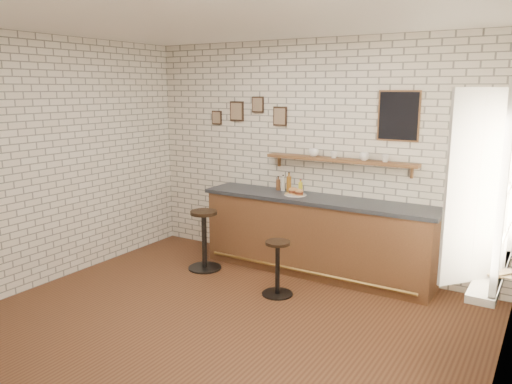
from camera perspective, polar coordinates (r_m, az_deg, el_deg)
ground at (r=5.40m, az=-3.08°, el=-14.31°), size 5.00×5.00×0.00m
bar_counter at (r=6.51m, az=6.89°, el=-4.97°), size 3.10×0.65×1.01m
sandwich_plate at (r=6.49m, az=4.53°, el=-0.32°), size 0.28×0.28×0.01m
ciabatta_sandwich at (r=6.47m, az=4.62°, el=0.06°), size 0.26×0.19×0.08m
potato_chips at (r=6.50m, az=4.30°, el=-0.23°), size 0.25×0.19×0.00m
bitters_bottle_brown at (r=6.79m, az=2.55°, el=0.87°), size 0.06×0.06×0.19m
bitters_bottle_white at (r=6.75m, az=3.11°, el=0.89°), size 0.06×0.06×0.22m
bitters_bottle_amber at (r=6.71m, az=3.78°, el=0.97°), size 0.06×0.06×0.26m
condiment_bottle_yellow at (r=6.64m, az=5.10°, el=0.56°), size 0.06×0.06×0.18m
bar_stool_left at (r=6.67m, az=-5.94°, el=-5.25°), size 0.45×0.45×0.80m
bar_stool_right at (r=5.85m, az=2.48°, el=-8.48°), size 0.36×0.36×0.65m
wall_shelf at (r=6.40m, az=9.47°, el=3.60°), size 2.00×0.18×0.18m
shelf_cup_a at (r=6.53m, az=6.61°, el=4.49°), size 0.14×0.14×0.10m
shelf_cup_b at (r=6.42m, az=8.88°, el=4.21°), size 0.11×0.11×0.08m
shelf_cup_c at (r=6.28m, az=12.25°, el=3.97°), size 0.13×0.13×0.10m
shelf_cup_d at (r=6.20m, az=14.56°, el=3.73°), size 0.10×0.10×0.09m
back_wall_decor at (r=6.49m, az=8.47°, el=8.78°), size 2.96×0.02×0.56m
window_sill at (r=4.54m, az=25.32°, el=-8.31°), size 0.20×1.35×0.06m
casement_window at (r=4.36m, az=25.63°, el=1.08°), size 0.40×1.30×1.56m
book_lower at (r=4.43m, az=24.94°, el=-8.22°), size 0.19×0.24×0.02m
book_upper at (r=4.42m, az=24.97°, el=-7.99°), size 0.24×0.25×0.02m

